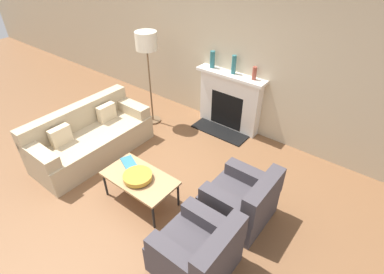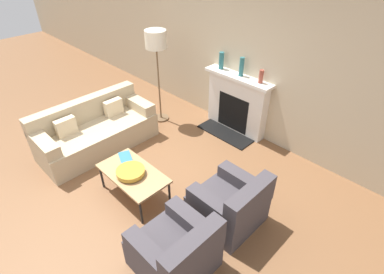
{
  "view_description": "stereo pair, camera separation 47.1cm",
  "coord_description": "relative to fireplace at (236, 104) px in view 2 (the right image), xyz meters",
  "views": [
    {
      "loc": [
        2.58,
        -1.94,
        3.17
      ],
      "look_at": [
        0.2,
        1.1,
        0.45
      ],
      "focal_mm": 28.0,
      "sensor_mm": 36.0,
      "label": 1
    },
    {
      "loc": [
        2.93,
        -1.63,
        3.17
      ],
      "look_at": [
        0.2,
        1.1,
        0.45
      ],
      "focal_mm": 28.0,
      "sensor_mm": 36.0,
      "label": 2
    }
  ],
  "objects": [
    {
      "name": "ground_plane",
      "position": [
        -0.11,
        -2.33,
        -0.53
      ],
      "size": [
        18.0,
        18.0,
        0.0
      ],
      "primitive_type": "plane",
      "color": "brown"
    },
    {
      "name": "wall_back",
      "position": [
        -0.11,
        0.14,
        0.92
      ],
      "size": [
        18.0,
        0.06,
        2.9
      ],
      "color": "#BCAD8E",
      "rests_on": "ground_plane"
    },
    {
      "name": "fireplace",
      "position": [
        0.0,
        0.0,
        0.0
      ],
      "size": [
        1.31,
        0.59,
        1.08
      ],
      "color": "silver",
      "rests_on": "ground_plane"
    },
    {
      "name": "couch",
      "position": [
        -1.34,
        -2.12,
        -0.22
      ],
      "size": [
        0.84,
        1.95,
        0.81
      ],
      "rotation": [
        0.0,
        0.0,
        1.57
      ],
      "color": "tan",
      "rests_on": "ground_plane"
    },
    {
      "name": "armchair_near",
      "position": [
        1.33,
        -2.71,
        -0.23
      ],
      "size": [
        0.8,
        0.77,
        0.76
      ],
      "rotation": [
        0.0,
        0.0,
        -1.57
      ],
      "color": "#423D42",
      "rests_on": "ground_plane"
    },
    {
      "name": "armchair_far",
      "position": [
        1.33,
        -1.78,
        -0.23
      ],
      "size": [
        0.8,
        0.77,
        0.76
      ],
      "rotation": [
        0.0,
        0.0,
        -1.57
      ],
      "color": "#423D42",
      "rests_on": "ground_plane"
    },
    {
      "name": "coffee_table",
      "position": [
        0.09,
        -2.37,
        -0.13
      ],
      "size": [
        1.02,
        0.56,
        0.43
      ],
      "color": "tan",
      "rests_on": "ground_plane"
    },
    {
      "name": "bowl",
      "position": [
        0.1,
        -2.41,
        -0.05
      ],
      "size": [
        0.39,
        0.39,
        0.08
      ],
      "color": "#BC8E2D",
      "rests_on": "coffee_table"
    },
    {
      "name": "book",
      "position": [
        -0.24,
        -2.26,
        -0.09
      ],
      "size": [
        0.32,
        0.26,
        0.02
      ],
      "rotation": [
        0.0,
        0.0,
        -0.4
      ],
      "color": "teal",
      "rests_on": "coffee_table"
    },
    {
      "name": "floor_lamp",
      "position": [
        -1.26,
        -0.75,
        0.95
      ],
      "size": [
        0.38,
        0.38,
        1.74
      ],
      "color": "brown",
      "rests_on": "ground_plane"
    },
    {
      "name": "mantel_vase_left",
      "position": [
        -0.42,
        0.01,
        0.7
      ],
      "size": [
        0.09,
        0.09,
        0.3
      ],
      "color": "#28666B",
      "rests_on": "fireplace"
    },
    {
      "name": "mantel_vase_center_left",
      "position": [
        0.02,
        0.01,
        0.71
      ],
      "size": [
        0.08,
        0.08,
        0.32
      ],
      "color": "#28666B",
      "rests_on": "fireplace"
    },
    {
      "name": "mantel_vase_center_right",
      "position": [
        0.42,
        0.01,
        0.66
      ],
      "size": [
        0.07,
        0.07,
        0.22
      ],
      "color": "brown",
      "rests_on": "fireplace"
    }
  ]
}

